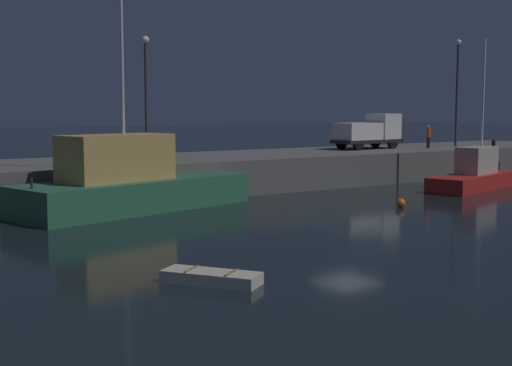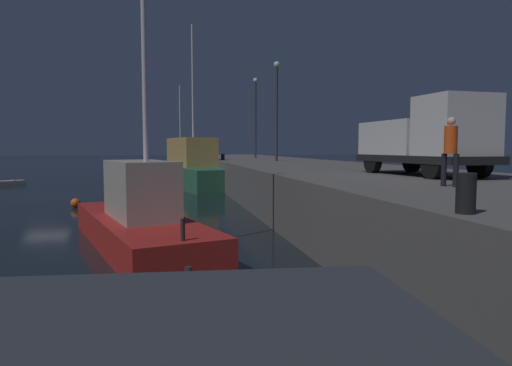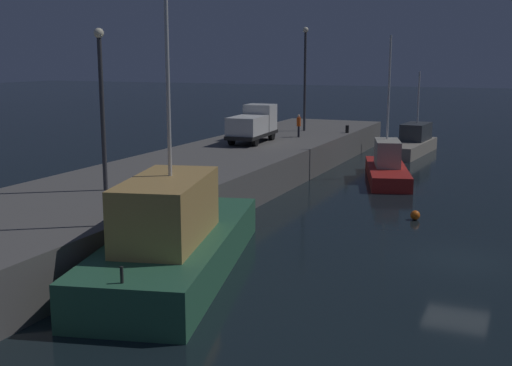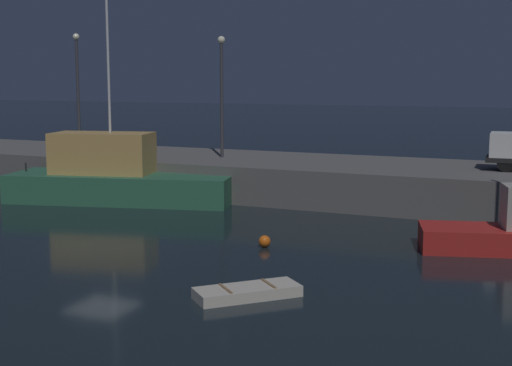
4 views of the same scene
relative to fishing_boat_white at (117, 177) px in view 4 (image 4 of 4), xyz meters
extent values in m
plane|color=black|center=(5.96, -9.55, -1.33)|extent=(320.00, 320.00, 0.00)
cube|color=#5B5956|center=(5.96, 5.99, -0.30)|extent=(68.78, 8.85, 2.05)
cube|color=#2D6647|center=(0.30, 0.08, -0.55)|extent=(12.97, 7.00, 1.55)
cube|color=tan|center=(-0.76, -0.20, 1.34)|extent=(5.88, 3.82, 2.25)
cylinder|color=silver|center=(-0.29, -0.08, 6.83)|extent=(0.14, 0.14, 8.72)
cylinder|color=#262626|center=(-5.19, -1.36, 0.47)|extent=(0.10, 0.10, 0.50)
cube|color=beige|center=(14.17, -13.15, -1.15)|extent=(3.10, 3.20, 0.34)
cube|color=olive|center=(14.65, -12.63, -0.96)|extent=(0.85, 0.80, 0.04)
cube|color=olive|center=(13.68, -13.68, -0.96)|extent=(0.85, 0.80, 0.04)
sphere|color=orange|center=(11.91, -6.74, -1.09)|extent=(0.48, 0.48, 0.48)
cylinder|color=#38383D|center=(-7.46, 6.35, 4.34)|extent=(0.20, 0.20, 7.23)
sphere|color=#F9EFCC|center=(-7.46, 6.35, 8.14)|extent=(0.44, 0.44, 0.44)
cylinder|color=#38383D|center=(3.61, 5.71, 4.10)|extent=(0.20, 0.20, 6.76)
sphere|color=#F9EFCC|center=(3.61, 5.71, 7.66)|extent=(0.44, 0.44, 0.44)
cylinder|color=black|center=(19.72, 7.16, 1.18)|extent=(0.92, 0.34, 0.90)
cylinder|color=black|center=(19.85, 5.46, 1.18)|extent=(0.92, 0.34, 0.90)
cylinder|color=black|center=(0.93, 2.11, 0.97)|extent=(0.28, 0.28, 0.49)
camera|label=1|loc=(-14.02, -32.60, 3.78)|focal=49.83mm
camera|label=2|loc=(36.02, -2.33, 1.68)|focal=32.05mm
camera|label=3|loc=(-19.88, -12.02, 6.60)|focal=45.33mm
camera|label=4|loc=(23.38, -32.69, 5.35)|focal=50.69mm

